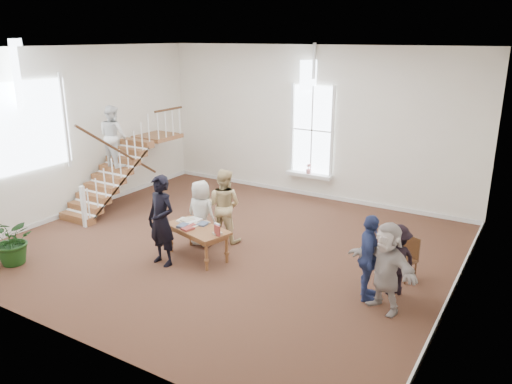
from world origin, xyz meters
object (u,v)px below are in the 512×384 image
Objects in this scene: police_officer at (161,221)px; floor_plant at (13,240)px; woman_cluster_b at (396,260)px; person_yellow at (224,205)px; library_table at (197,230)px; woman_cluster_a at (369,258)px; elderly_woman at (201,213)px; side_chair at (407,256)px; woman_cluster_c at (386,267)px.

police_officer is 1.79× the size of floor_plant.
person_yellow is at bearing -67.21° from woman_cluster_b.
library_table is 0.99× the size of woman_cluster_a.
side_chair is at bearing -170.17° from elderly_woman.
police_officer is at bearing 31.66° from floor_plant.
elderly_woman is at bearing 92.90° from police_officer.
elderly_woman is 4.21m from woman_cluster_a.
library_table is 4.27m from woman_cluster_c.
person_yellow reaches higher than woman_cluster_c.
side_chair is (0.03, 0.78, -0.21)m from woman_cluster_b.
woman_cluster_a is (4.19, -0.45, 0.05)m from elderly_woman.
person_yellow is (0.40, 1.75, -0.10)m from police_officer.
woman_cluster_c is at bearing 157.88° from person_yellow.
elderly_woman is at bearing 133.46° from library_table.
elderly_woman is at bearing -60.53° from woman_cluster_b.
woman_cluster_c is 1.86× the size of side_chair.
woman_cluster_a is 0.61m from woman_cluster_b.
library_table is 3.89m from woman_cluster_a.
woman_cluster_b is at bearing 115.56° from woman_cluster_c.
person_yellow is at bearing -120.69° from elderly_woman.
woman_cluster_c reaches higher than library_table.
woman_cluster_b is 0.85× the size of woman_cluster_c.
woman_cluster_c is at bearing -68.68° from side_chair.
woman_cluster_b is 1.28× the size of floor_plant.
woman_cluster_b is at bearing -69.63° from side_chair.
side_chair is at bearing 176.62° from person_yellow.
library_table is 4.50m from side_chair.
police_officer is 1.11× the size of person_yellow.
library_table is 0.68m from elderly_woman.
woman_cluster_b is 7.96m from floor_plant.
person_yellow is (0.30, 0.50, 0.10)m from elderly_woman.
police_officer is at bearing -147.16° from woman_cluster_c.
side_chair is (7.43, 3.71, -0.06)m from floor_plant.
floor_plant is (-2.73, -1.68, -0.44)m from police_officer.
person_yellow is at bearing -153.89° from side_chair.
woman_cluster_c is 1.47m from side_chair.
police_officer is 2.20× the size of side_chair.
woman_cluster_c reaches higher than elderly_woman.
woman_cluster_b is at bearing 23.14° from library_table.
floor_plant reaches higher than side_chair.
person_yellow reaches higher than library_table.
woman_cluster_b is 0.81m from side_chair.
police_officer is at bearing 85.70° from elderly_woman.
side_chair is (4.30, 0.27, -0.40)m from person_yellow.
woman_cluster_c is (0.38, -0.20, 0.00)m from woman_cluster_a.
library_table is 0.99× the size of woman_cluster_c.
person_yellow is at bearing 55.25° from woman_cluster_a.
library_table is 1.17× the size of woman_cluster_b.
person_yellow is 1.98× the size of side_chair.
woman_cluster_a is at bearing 174.11° from elderly_woman.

